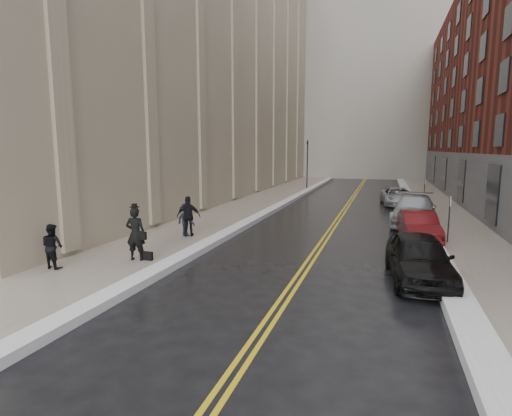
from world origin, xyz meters
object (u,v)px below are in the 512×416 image
Objects in this scene: pedestrian_b at (186,220)px; pedestrian_main at (136,234)px; pedestrian_c at (189,216)px; pedestrian_a at (52,246)px; car_black at (419,258)px; car_maroon at (419,226)px; car_silver_far at (398,196)px; car_silver_near at (414,210)px.

pedestrian_main is at bearing 107.98° from pedestrian_b.
pedestrian_a is at bearing 52.73° from pedestrian_c.
car_black is 2.92× the size of pedestrian_b.
pedestrian_b reaches higher than car_black.
car_maroon is at bearing -137.88° from pedestrian_a.
pedestrian_a is at bearing -171.81° from car_black.
pedestrian_c is (0.19, -0.08, 0.18)m from pedestrian_b.
car_silver_far is at bearing -127.64° from pedestrian_main.
pedestrian_b reaches higher than car_silver_near.
car_black reaches higher than car_maroon.
car_maroon is 2.71× the size of pedestrian_b.
car_silver_near is at bearing 83.72° from car_maroon.
pedestrian_a is 0.82× the size of pedestrian_c.
car_silver_near is at bearing -91.11° from car_silver_far.
car_maroon is 2.21× the size of pedestrian_c.
car_black is 6.16m from car_maroon.
car_maroon is at bearing 80.77° from car_black.
pedestrian_a is (-12.09, -2.88, 0.16)m from car_black.
pedestrian_main reaches higher than car_black.
pedestrian_c is (-9.97, 3.22, 0.33)m from car_black.
car_silver_near is (0.52, 10.71, 0.05)m from car_black.
car_black is 10.68m from pedestrian_b.
car_silver_near is 2.84× the size of pedestrian_main.
pedestrian_c reaches higher than car_black.
pedestrian_main reaches higher than pedestrian_c.
pedestrian_main is at bearing -125.50° from car_silver_near.
pedestrian_a is at bearing 87.61° from pedestrian_b.
car_silver_far is 3.14× the size of pedestrian_b.
pedestrian_a is (-12.52, -9.02, 0.24)m from car_maroon.
car_maroon is 4.57m from car_silver_near.
pedestrian_c is (2.12, 6.10, 0.17)m from pedestrian_a.
pedestrian_c is (-10.40, -2.92, 0.41)m from car_maroon.
car_silver_near reaches higher than car_maroon.
pedestrian_main is (-10.45, -11.82, 0.33)m from car_silver_near.
pedestrian_main is at bearing -178.85° from car_black.
car_black is 10.72m from car_silver_near.
pedestrian_main is 1.04× the size of pedestrian_c.
pedestrian_main reaches higher than pedestrian_a.
car_black is 10.48m from pedestrian_c.
car_silver_far is at bearing -140.70° from pedestrian_c.
car_silver_far is 24.58m from pedestrian_a.
car_silver_far is (-0.58, 12.46, -0.02)m from car_maroon.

